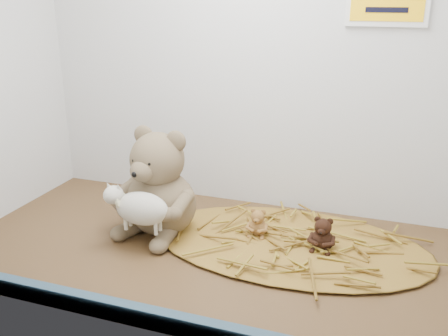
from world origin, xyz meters
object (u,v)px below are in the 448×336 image
at_px(main_teddy, 160,181).
at_px(mini_teddy_tan, 258,221).
at_px(toy_lamb, 142,209).
at_px(mini_teddy_brown, 323,232).

relative_size(main_teddy, mini_teddy_tan, 3.92).
bearing_deg(mini_teddy_tan, toy_lamb, -153.66).
distance_m(main_teddy, mini_teddy_tan, 0.25).
distance_m(main_teddy, mini_teddy_brown, 0.40).
bearing_deg(mini_teddy_brown, main_teddy, -175.86).
xyz_separation_m(toy_lamb, mini_teddy_tan, (0.23, 0.13, -0.05)).
xyz_separation_m(main_teddy, mini_teddy_tan, (0.23, 0.04, -0.08)).
bearing_deg(mini_teddy_tan, mini_teddy_brown, -10.25).
height_order(main_teddy, mini_teddy_tan, main_teddy).
distance_m(toy_lamb, mini_teddy_tan, 0.27).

